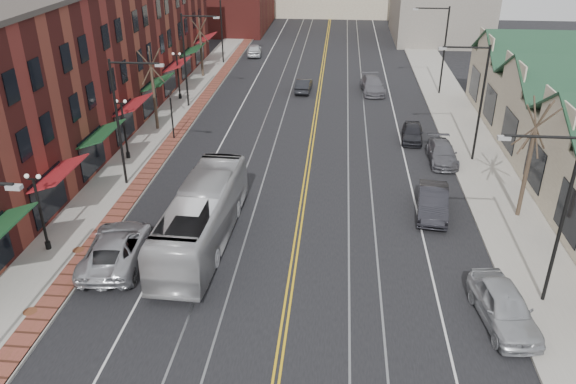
% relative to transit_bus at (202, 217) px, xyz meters
% --- Properties ---
extents(ground, '(160.00, 160.00, 0.00)m').
position_rel_transit_bus_xyz_m(ground, '(4.94, -9.59, -1.57)').
color(ground, black).
rests_on(ground, ground).
extents(sidewalk_left, '(4.00, 120.00, 0.15)m').
position_rel_transit_bus_xyz_m(sidewalk_left, '(-7.06, 10.41, -1.49)').
color(sidewalk_left, gray).
rests_on(sidewalk_left, ground).
extents(sidewalk_right, '(4.00, 120.00, 0.15)m').
position_rel_transit_bus_xyz_m(sidewalk_right, '(16.94, 10.41, -1.49)').
color(sidewalk_right, gray).
rests_on(sidewalk_right, ground).
extents(building_left, '(10.00, 50.00, 11.00)m').
position_rel_transit_bus_xyz_m(building_left, '(-14.06, 17.41, 3.93)').
color(building_left, maroon).
rests_on(building_left, ground).
extents(streetlight_l_1, '(3.33, 0.25, 8.00)m').
position_rel_transit_bus_xyz_m(streetlight_l_1, '(-6.11, 6.41, 3.46)').
color(streetlight_l_1, black).
rests_on(streetlight_l_1, sidewalk_left).
extents(streetlight_l_2, '(3.33, 0.25, 8.00)m').
position_rel_transit_bus_xyz_m(streetlight_l_2, '(-6.11, 22.41, 3.46)').
color(streetlight_l_2, black).
rests_on(streetlight_l_2, sidewalk_left).
extents(streetlight_l_3, '(3.33, 0.25, 8.00)m').
position_rel_transit_bus_xyz_m(streetlight_l_3, '(-6.11, 38.41, 3.46)').
color(streetlight_l_3, black).
rests_on(streetlight_l_3, sidewalk_left).
extents(streetlight_r_0, '(3.33, 0.25, 8.00)m').
position_rel_transit_bus_xyz_m(streetlight_r_0, '(15.99, -3.59, 3.46)').
color(streetlight_r_0, black).
rests_on(streetlight_r_0, sidewalk_right).
extents(streetlight_r_1, '(3.33, 0.25, 8.00)m').
position_rel_transit_bus_xyz_m(streetlight_r_1, '(15.99, 12.41, 3.46)').
color(streetlight_r_1, black).
rests_on(streetlight_r_1, sidewalk_right).
extents(streetlight_r_2, '(3.33, 0.25, 8.00)m').
position_rel_transit_bus_xyz_m(streetlight_r_2, '(15.99, 28.41, 3.46)').
color(streetlight_r_2, black).
rests_on(streetlight_r_2, sidewalk_right).
extents(lamppost_l_1, '(0.84, 0.28, 4.27)m').
position_rel_transit_bus_xyz_m(lamppost_l_1, '(-7.86, -1.59, 0.63)').
color(lamppost_l_1, black).
rests_on(lamppost_l_1, sidewalk_left).
extents(lamppost_l_2, '(0.84, 0.28, 4.27)m').
position_rel_transit_bus_xyz_m(lamppost_l_2, '(-7.86, 10.41, 0.63)').
color(lamppost_l_2, black).
rests_on(lamppost_l_2, sidewalk_left).
extents(lamppost_l_3, '(0.84, 0.28, 4.27)m').
position_rel_transit_bus_xyz_m(lamppost_l_3, '(-7.86, 24.41, 0.63)').
color(lamppost_l_3, black).
rests_on(lamppost_l_3, sidewalk_left).
extents(tree_left_near, '(1.78, 1.37, 6.48)m').
position_rel_transit_bus_xyz_m(tree_left_near, '(-7.56, 16.41, 1.94)').
color(tree_left_near, '#382B21').
rests_on(tree_left_near, sidewalk_left).
extents(tree_left_far, '(1.66, 1.28, 6.02)m').
position_rel_transit_bus_xyz_m(tree_left_far, '(-7.56, 32.41, 1.71)').
color(tree_left_far, '#382B21').
rests_on(tree_left_far, sidewalk_left).
extents(tree_right_mid, '(1.90, 1.46, 6.93)m').
position_rel_transit_bus_xyz_m(tree_right_mid, '(17.44, 4.41, 2.18)').
color(tree_right_mid, '#382B21').
rests_on(tree_right_mid, sidewalk_right).
extents(manhole_mid, '(0.60, 0.60, 0.02)m').
position_rel_transit_bus_xyz_m(manhole_mid, '(-6.26, -6.59, -1.41)').
color(manhole_mid, '#592D19').
rests_on(manhole_mid, sidewalk_left).
extents(manhole_far, '(0.60, 0.60, 0.02)m').
position_rel_transit_bus_xyz_m(manhole_far, '(-6.26, -1.59, -1.41)').
color(manhole_far, '#592D19').
rests_on(manhole_far, sidewalk_left).
extents(traffic_signal, '(0.18, 0.15, 3.80)m').
position_rel_transit_bus_xyz_m(traffic_signal, '(-5.66, 14.41, 0.78)').
color(traffic_signal, black).
rests_on(traffic_signal, sidewalk_left).
extents(transit_bus, '(3.01, 11.34, 3.14)m').
position_rel_transit_bus_xyz_m(transit_bus, '(0.00, 0.00, 0.00)').
color(transit_bus, '#B8B8BA').
rests_on(transit_bus, ground).
extents(parked_suv, '(3.34, 6.19, 1.65)m').
position_rel_transit_bus_xyz_m(parked_suv, '(-3.89, -2.23, -0.74)').
color(parked_suv, '#AAACB2').
rests_on(parked_suv, ground).
extents(parked_car_a, '(2.59, 5.07, 1.65)m').
position_rel_transit_bus_xyz_m(parked_car_a, '(14.24, -5.19, -0.74)').
color(parked_car_a, '#A9ACB1').
rests_on(parked_car_a, ground).
extents(parked_car_b, '(2.22, 4.89, 1.56)m').
position_rel_transit_bus_xyz_m(parked_car_b, '(12.54, 4.31, -0.79)').
color(parked_car_b, black).
rests_on(parked_car_b, ground).
extents(parked_car_c, '(1.86, 4.58, 1.33)m').
position_rel_transit_bus_xyz_m(parked_car_c, '(14.24, 12.08, -0.90)').
color(parked_car_c, '#5A5A61').
rests_on(parked_car_c, ground).
extents(parked_car_d, '(1.94, 4.01, 1.32)m').
position_rel_transit_bus_xyz_m(parked_car_d, '(12.58, 16.01, -0.91)').
color(parked_car_d, black).
rests_on(parked_car_d, ground).
extents(distant_car_left, '(1.55, 3.95, 1.28)m').
position_rel_transit_bus_xyz_m(distant_car_left, '(3.43, 28.10, -0.93)').
color(distant_car_left, black).
rests_on(distant_car_left, ground).
extents(distant_car_right, '(2.54, 5.23, 1.47)m').
position_rel_transit_bus_xyz_m(distant_car_right, '(10.07, 28.50, -0.83)').
color(distant_car_right, slate).
rests_on(distant_car_right, ground).
extents(distant_car_far, '(2.17, 4.36, 1.43)m').
position_rel_transit_bus_xyz_m(distant_car_far, '(-3.56, 42.54, -0.85)').
color(distant_car_far, silver).
rests_on(distant_car_far, ground).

